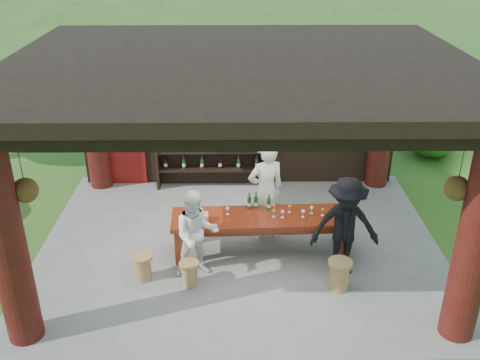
{
  "coord_description": "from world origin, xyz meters",
  "views": [
    {
      "loc": [
        -0.09,
        -8.48,
        5.48
      ],
      "look_at": [
        0.0,
        0.4,
        1.15
      ],
      "focal_mm": 40.0,
      "sensor_mm": 36.0,
      "label": 1
    }
  ],
  "objects_px": {
    "tasting_table": "(261,222)",
    "guest_man": "(345,227)",
    "stool_near_right": "(339,274)",
    "guest_woman": "(196,234)",
    "stool_far_left": "(143,267)",
    "napkin_basket": "(201,218)",
    "wine_shelf": "(211,142)",
    "stool_near_left": "(189,273)",
    "host": "(266,191)"
  },
  "relations": [
    {
      "from": "wine_shelf",
      "to": "host",
      "type": "relative_size",
      "value": 1.27
    },
    {
      "from": "wine_shelf",
      "to": "tasting_table",
      "type": "height_order",
      "value": "wine_shelf"
    },
    {
      "from": "stool_far_left",
      "to": "guest_man",
      "type": "distance_m",
      "value": 3.46
    },
    {
      "from": "wine_shelf",
      "to": "guest_man",
      "type": "height_order",
      "value": "wine_shelf"
    },
    {
      "from": "guest_woman",
      "to": "napkin_basket",
      "type": "bearing_deg",
      "value": 73.77
    },
    {
      "from": "guest_woman",
      "to": "guest_man",
      "type": "height_order",
      "value": "guest_man"
    },
    {
      "from": "guest_woman",
      "to": "guest_man",
      "type": "xyz_separation_m",
      "value": [
        2.48,
        0.04,
        0.11
      ]
    },
    {
      "from": "tasting_table",
      "to": "guest_woman",
      "type": "relative_size",
      "value": 2.06
    },
    {
      "from": "host",
      "to": "stool_far_left",
      "type": "bearing_deg",
      "value": 14.09
    },
    {
      "from": "stool_far_left",
      "to": "guest_man",
      "type": "bearing_deg",
      "value": 3.28
    },
    {
      "from": "wine_shelf",
      "to": "stool_near_right",
      "type": "height_order",
      "value": "wine_shelf"
    },
    {
      "from": "stool_near_left",
      "to": "guest_woman",
      "type": "xyz_separation_m",
      "value": [
        0.11,
        0.33,
        0.55
      ]
    },
    {
      "from": "stool_far_left",
      "to": "napkin_basket",
      "type": "height_order",
      "value": "napkin_basket"
    },
    {
      "from": "tasting_table",
      "to": "host",
      "type": "bearing_deg",
      "value": 79.28
    },
    {
      "from": "tasting_table",
      "to": "host",
      "type": "distance_m",
      "value": 0.66
    },
    {
      "from": "napkin_basket",
      "to": "guest_man",
      "type": "bearing_deg",
      "value": -10.3
    },
    {
      "from": "stool_near_right",
      "to": "napkin_basket",
      "type": "height_order",
      "value": "napkin_basket"
    },
    {
      "from": "napkin_basket",
      "to": "stool_far_left",
      "type": "bearing_deg",
      "value": -146.4
    },
    {
      "from": "wine_shelf",
      "to": "stool_near_right",
      "type": "bearing_deg",
      "value": -59.51
    },
    {
      "from": "stool_near_left",
      "to": "napkin_basket",
      "type": "bearing_deg",
      "value": 78.86
    },
    {
      "from": "stool_near_left",
      "to": "host",
      "type": "distance_m",
      "value": 2.16
    },
    {
      "from": "stool_near_left",
      "to": "stool_near_right",
      "type": "relative_size",
      "value": 0.83
    },
    {
      "from": "stool_near_right",
      "to": "napkin_basket",
      "type": "distance_m",
      "value": 2.54
    },
    {
      "from": "stool_near_right",
      "to": "guest_woman",
      "type": "height_order",
      "value": "guest_woman"
    },
    {
      "from": "stool_far_left",
      "to": "guest_woman",
      "type": "xyz_separation_m",
      "value": [
        0.91,
        0.16,
        0.53
      ]
    },
    {
      "from": "stool_far_left",
      "to": "guest_woman",
      "type": "distance_m",
      "value": 1.07
    },
    {
      "from": "tasting_table",
      "to": "stool_near_left",
      "type": "distance_m",
      "value": 1.61
    },
    {
      "from": "wine_shelf",
      "to": "stool_near_right",
      "type": "distance_m",
      "value": 4.47
    },
    {
      "from": "stool_near_right",
      "to": "guest_man",
      "type": "xyz_separation_m",
      "value": [
        0.14,
        0.49,
        0.61
      ]
    },
    {
      "from": "stool_near_right",
      "to": "stool_far_left",
      "type": "relative_size",
      "value": 1.14
    },
    {
      "from": "stool_near_right",
      "to": "stool_far_left",
      "type": "bearing_deg",
      "value": 174.83
    },
    {
      "from": "wine_shelf",
      "to": "stool_far_left",
      "type": "relative_size",
      "value": 5.28
    },
    {
      "from": "tasting_table",
      "to": "guest_man",
      "type": "xyz_separation_m",
      "value": [
        1.37,
        -0.61,
        0.26
      ]
    },
    {
      "from": "guest_woman",
      "to": "napkin_basket",
      "type": "xyz_separation_m",
      "value": [
        0.05,
        0.48,
        0.04
      ]
    },
    {
      "from": "wine_shelf",
      "to": "tasting_table",
      "type": "relative_size",
      "value": 0.76
    },
    {
      "from": "stool_near_right",
      "to": "napkin_basket",
      "type": "bearing_deg",
      "value": 157.94
    },
    {
      "from": "stool_near_left",
      "to": "host",
      "type": "bearing_deg",
      "value": 49.18
    },
    {
      "from": "stool_near_right",
      "to": "guest_man",
      "type": "bearing_deg",
      "value": 74.48
    },
    {
      "from": "tasting_table",
      "to": "guest_man",
      "type": "relative_size",
      "value": 1.81
    },
    {
      "from": "stool_near_left",
      "to": "guest_man",
      "type": "distance_m",
      "value": 2.7
    },
    {
      "from": "stool_near_right",
      "to": "stool_near_left",
      "type": "bearing_deg",
      "value": 177.18
    },
    {
      "from": "host",
      "to": "napkin_basket",
      "type": "distance_m",
      "value": 1.38
    },
    {
      "from": "guest_woman",
      "to": "guest_man",
      "type": "distance_m",
      "value": 2.48
    },
    {
      "from": "stool_near_left",
      "to": "stool_far_left",
      "type": "distance_m",
      "value": 0.82
    },
    {
      "from": "napkin_basket",
      "to": "stool_near_right",
      "type": "bearing_deg",
      "value": -22.06
    },
    {
      "from": "stool_near_right",
      "to": "guest_woman",
      "type": "bearing_deg",
      "value": 169.07
    },
    {
      "from": "stool_far_left",
      "to": "napkin_basket",
      "type": "relative_size",
      "value": 1.78
    },
    {
      "from": "stool_near_left",
      "to": "guest_woman",
      "type": "relative_size",
      "value": 0.28
    },
    {
      "from": "host",
      "to": "napkin_basket",
      "type": "relative_size",
      "value": 7.39
    },
    {
      "from": "stool_near_right",
      "to": "stool_far_left",
      "type": "height_order",
      "value": "stool_near_right"
    }
  ]
}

